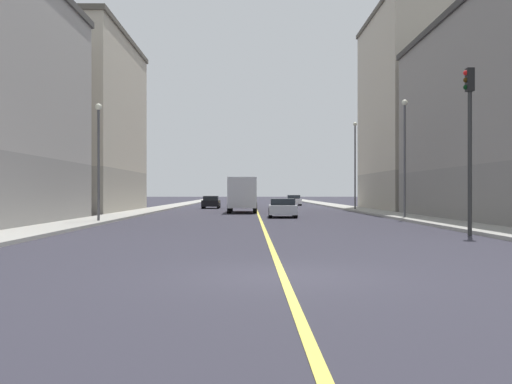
# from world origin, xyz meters

# --- Properties ---
(ground_plane) EXTENTS (400.00, 400.00, 0.00)m
(ground_plane) POSITION_xyz_m (0.00, 0.00, 0.00)
(ground_plane) COLOR #2C2B35
(ground_plane) RESTS_ON ground
(sidewalk_left) EXTENTS (2.55, 168.00, 0.15)m
(sidewalk_left) POSITION_xyz_m (9.58, 49.00, 0.07)
(sidewalk_left) COLOR #9E9B93
(sidewalk_left) RESTS_ON ground
(sidewalk_right) EXTENTS (2.55, 168.00, 0.15)m
(sidewalk_right) POSITION_xyz_m (-9.58, 49.00, 0.07)
(sidewalk_right) COLOR #9E9B93
(sidewalk_right) RESTS_ON ground
(lane_center_stripe) EXTENTS (0.16, 154.00, 0.01)m
(lane_center_stripe) POSITION_xyz_m (0.00, 49.00, 0.01)
(lane_center_stripe) COLOR #E5D14C
(lane_center_stripe) RESTS_ON ground
(building_left_mid) EXTENTS (11.12, 16.37, 18.41)m
(building_left_mid) POSITION_xyz_m (16.27, 42.18, 9.21)
(building_left_mid) COLOR #9D9688
(building_left_mid) RESTS_ON ground
(building_right_midblock) EXTENTS (11.12, 17.42, 14.81)m
(building_right_midblock) POSITION_xyz_m (-16.27, 37.46, 7.41)
(building_right_midblock) COLOR #9D9688
(building_right_midblock) RESTS_ON ground
(traffic_light_left_near) EXTENTS (0.40, 0.32, 6.52)m
(traffic_light_left_near) POSITION_xyz_m (7.89, 10.77, 4.18)
(traffic_light_left_near) COLOR #2D2D2D
(traffic_light_left_near) RESTS_ON ground
(street_lamp_left_near) EXTENTS (0.36, 0.36, 7.26)m
(street_lamp_left_near) POSITION_xyz_m (8.91, 24.05, 4.54)
(street_lamp_left_near) COLOR #4C4C51
(street_lamp_left_near) RESTS_ON ground
(street_lamp_right_near) EXTENTS (0.36, 0.36, 6.38)m
(street_lamp_right_near) POSITION_xyz_m (-8.91, 20.07, 4.07)
(street_lamp_right_near) COLOR #4C4C51
(street_lamp_right_near) RESTS_ON ground
(street_lamp_left_far) EXTENTS (0.36, 0.36, 7.90)m
(street_lamp_left_far) POSITION_xyz_m (8.91, 40.96, 4.88)
(street_lamp_left_far) COLOR #4C4C51
(street_lamp_left_far) RESTS_ON ground
(car_white) EXTENTS (1.88, 4.04, 1.32)m
(car_white) POSITION_xyz_m (4.92, 62.06, 0.64)
(car_white) COLOR white
(car_white) RESTS_ON ground
(car_orange) EXTENTS (1.99, 4.16, 1.28)m
(car_orange) POSITION_xyz_m (-1.40, 52.32, 0.62)
(car_orange) COLOR orange
(car_orange) RESTS_ON ground
(car_yellow) EXTENTS (2.02, 4.58, 1.20)m
(car_yellow) POSITION_xyz_m (-1.11, 60.79, 0.60)
(car_yellow) COLOR gold
(car_yellow) RESTS_ON ground
(car_silver) EXTENTS (1.97, 4.13, 1.26)m
(car_silver) POSITION_xyz_m (1.56, 27.41, 0.63)
(car_silver) COLOR silver
(car_silver) RESTS_ON ground
(car_black) EXTENTS (1.81, 4.53, 1.29)m
(car_black) POSITION_xyz_m (-4.67, 49.05, 0.64)
(car_black) COLOR black
(car_black) RESTS_ON ground
(box_truck) EXTENTS (2.36, 7.30, 2.87)m
(box_truck) POSITION_xyz_m (-1.25, 36.47, 1.56)
(box_truck) COLOR maroon
(box_truck) RESTS_ON ground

